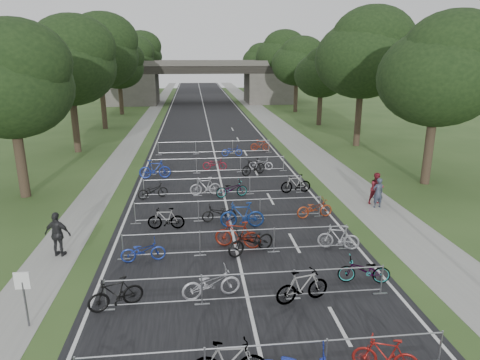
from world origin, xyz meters
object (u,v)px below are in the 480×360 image
object	(u,v)px
overpass_bridge	(202,82)
pedestrian_a	(378,193)
park_sign	(23,289)
pedestrian_b	(377,189)
pedestrian_c	(58,235)

from	to	relation	value
overpass_bridge	pedestrian_a	size ratio (longest dim) A/B	18.80
park_sign	pedestrian_b	bearing A→B (deg)	32.42
overpass_bridge	park_sign	distance (m)	62.41
pedestrian_b	pedestrian_c	xyz separation A→B (m)	(-15.49, -4.72, 0.06)
pedestrian_c	pedestrian_b	bearing A→B (deg)	-149.22
pedestrian_b	pedestrian_a	bearing A→B (deg)	-118.03
overpass_bridge	park_sign	world-z (taller)	overpass_bridge
overpass_bridge	pedestrian_c	distance (m)	57.69
pedestrian_a	pedestrian_c	distance (m)	15.88
overpass_bridge	pedestrian_a	distance (m)	53.69
pedestrian_a	pedestrian_b	bearing A→B (deg)	-112.71
pedestrian_a	pedestrian_c	bearing A→B (deg)	8.71
pedestrian_c	park_sign	bearing A→B (deg)	109.09
park_sign	pedestrian_a	world-z (taller)	park_sign
park_sign	pedestrian_c	distance (m)	4.86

